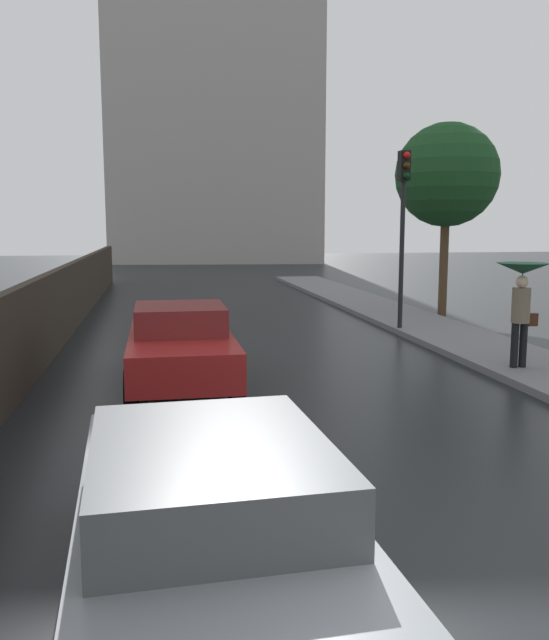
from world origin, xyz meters
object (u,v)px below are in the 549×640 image
(street_tree_mid, at_px, (447,176))
(traffic_light, at_px, (403,207))
(pedestrian_with_umbrella_near, at_px, (522,287))
(car_grey_near_kerb, at_px, (209,522))
(car_red_mid_road, at_px, (181,346))

(street_tree_mid, bearing_deg, traffic_light, -130.24)
(pedestrian_with_umbrella_near, xyz_separation_m, traffic_light, (-0.46, 4.94, 1.59))
(car_grey_near_kerb, relative_size, street_tree_mid, 0.76)
(car_red_mid_road, bearing_deg, pedestrian_with_umbrella_near, 178.59)
(car_grey_near_kerb, height_order, car_red_mid_road, car_red_mid_road)
(pedestrian_with_umbrella_near, xyz_separation_m, street_tree_mid, (1.99, 7.85, 2.60))
(car_grey_near_kerb, bearing_deg, traffic_light, -119.29)
(car_red_mid_road, distance_m, pedestrian_with_umbrella_near, 6.33)
(car_red_mid_road, bearing_deg, street_tree_mid, -137.03)
(car_grey_near_kerb, xyz_separation_m, pedestrian_with_umbrella_near, (6.31, 6.76, 0.94))
(pedestrian_with_umbrella_near, bearing_deg, traffic_light, 92.65)
(traffic_light, relative_size, street_tree_mid, 0.77)
(car_grey_near_kerb, xyz_separation_m, traffic_light, (5.85, 11.70, 2.53))
(car_grey_near_kerb, bearing_deg, pedestrian_with_umbrella_near, -135.78)
(street_tree_mid, bearing_deg, car_red_mid_road, -136.99)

